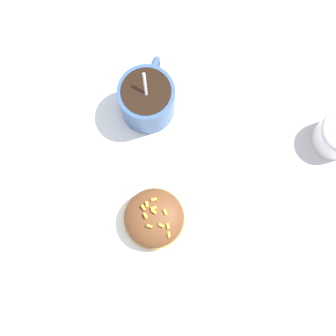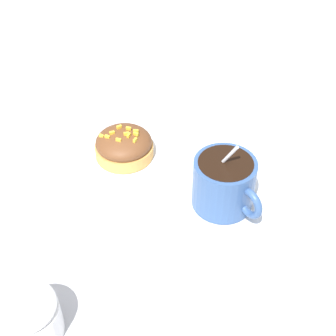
% 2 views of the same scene
% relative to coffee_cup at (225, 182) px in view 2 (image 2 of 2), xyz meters
% --- Properties ---
extents(ground_plane, '(3.00, 3.00, 0.00)m').
position_rel_coffee_cup_xyz_m(ground_plane, '(-0.08, -0.01, -0.04)').
color(ground_plane, '#B2B2B7').
extents(paper_napkin, '(0.31, 0.31, 0.00)m').
position_rel_coffee_cup_xyz_m(paper_napkin, '(-0.08, -0.01, -0.04)').
color(paper_napkin, white).
rests_on(paper_napkin, ground_plane).
extents(coffee_cup, '(0.10, 0.08, 0.10)m').
position_rel_coffee_cup_xyz_m(coffee_cup, '(0.00, 0.00, 0.00)').
color(coffee_cup, '#335184').
rests_on(coffee_cup, paper_napkin).
extents(frosted_pastry, '(0.08, 0.08, 0.04)m').
position_rel_coffee_cup_xyz_m(frosted_pastry, '(-0.16, -0.01, -0.02)').
color(frosted_pastry, '#D19347').
rests_on(frosted_pastry, paper_napkin).
extents(sugar_bowl, '(0.06, 0.06, 0.06)m').
position_rel_coffee_cup_xyz_m(sugar_bowl, '(-0.05, -0.26, -0.01)').
color(sugar_bowl, white).
rests_on(sugar_bowl, ground_plane).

